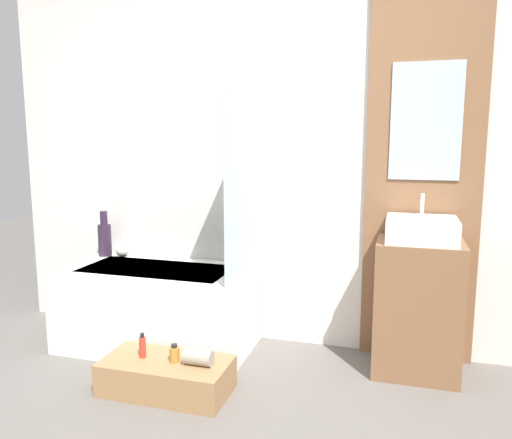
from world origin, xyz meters
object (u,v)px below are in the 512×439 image
object	(u,v)px
bathtub	(157,307)
vase_round_light	(123,250)
vase_tall_dark	(105,238)
sink	(421,229)
wooden_step_bench	(166,376)
bottle_soap_secondary	(174,354)
bottle_soap_primary	(143,347)

from	to	relation	value
bathtub	vase_round_light	world-z (taller)	vase_round_light
vase_tall_dark	sink	bearing A→B (deg)	-3.21
wooden_step_bench	bottle_soap_secondary	world-z (taller)	bottle_soap_secondary
vase_tall_dark	vase_round_light	size ratio (longest dim) A/B	3.36
bathtub	vase_tall_dark	bearing A→B (deg)	156.80
bathtub	bottle_soap_primary	xyz separation A→B (m)	(0.20, -0.56, -0.03)
vase_tall_dark	bottle_soap_primary	size ratio (longest dim) A/B	2.33
wooden_step_bench	vase_round_light	distance (m)	1.20
wooden_step_bench	vase_round_light	world-z (taller)	vase_round_light
bottle_soap_secondary	sink	bearing A→B (deg)	27.05
wooden_step_bench	vase_tall_dark	xyz separation A→B (m)	(-0.89, 0.79, 0.60)
vase_round_light	vase_tall_dark	bearing A→B (deg)	179.25
wooden_step_bench	vase_tall_dark	distance (m)	1.33
vase_tall_dark	bottle_soap_secondary	xyz separation A→B (m)	(0.94, -0.79, -0.46)
sink	bottle_soap_secondary	xyz separation A→B (m)	(-1.31, -0.67, -0.66)
bottle_soap_primary	wooden_step_bench	bearing A→B (deg)	0.00
bathtub	wooden_step_bench	size ratio (longest dim) A/B	1.78
vase_round_light	bottle_soap_secondary	bearing A→B (deg)	-44.88
bathtub	wooden_step_bench	xyz separation A→B (m)	(0.34, -0.56, -0.19)
vase_tall_dark	vase_round_light	distance (m)	0.17
bathtub	bottle_soap_primary	bearing A→B (deg)	-70.59
bathtub	bottle_soap_primary	world-z (taller)	bathtub
vase_round_light	bottle_soap_primary	world-z (taller)	vase_round_light
sink	bathtub	bearing A→B (deg)	-176.35
vase_tall_dark	bottle_soap_secondary	bearing A→B (deg)	-40.03
bottle_soap_primary	bottle_soap_secondary	distance (m)	0.20
wooden_step_bench	bottle_soap_primary	bearing A→B (deg)	180.00
bathtub	vase_round_light	bearing A→B (deg)	149.68
sink	vase_tall_dark	xyz separation A→B (m)	(-2.25, 0.13, -0.20)
bathtub	bottle_soap_secondary	size ratio (longest dim) A/B	12.52
wooden_step_bench	bottle_soap_primary	distance (m)	0.22
sink	vase_tall_dark	bearing A→B (deg)	176.79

